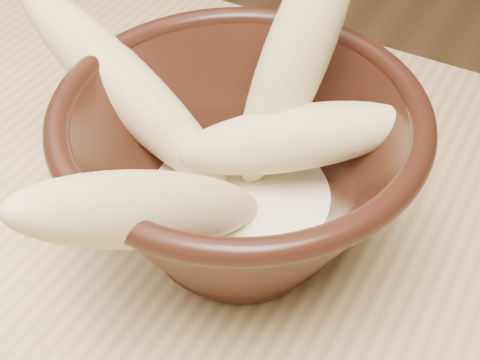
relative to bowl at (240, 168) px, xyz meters
The scene contains 6 objects.
bowl is the anchor object (origin of this frame).
milk_puddle 0.03m from the bowl, 123.69° to the right, with size 0.13×0.13×0.02m, color #EEE5BF.
banana_upright 0.08m from the bowl, 79.81° to the left, with size 0.04×0.04×0.18m, color tan.
banana_left 0.09m from the bowl, behind, with size 0.04×0.04×0.19m, color tan.
banana_across 0.04m from the bowl, 49.97° to the left, with size 0.04×0.04×0.15m, color tan.
banana_front 0.08m from the bowl, 96.71° to the right, with size 0.04×0.04×0.19m, color tan.
Camera 1 is at (-0.06, -0.15, 1.11)m, focal length 50.00 mm.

